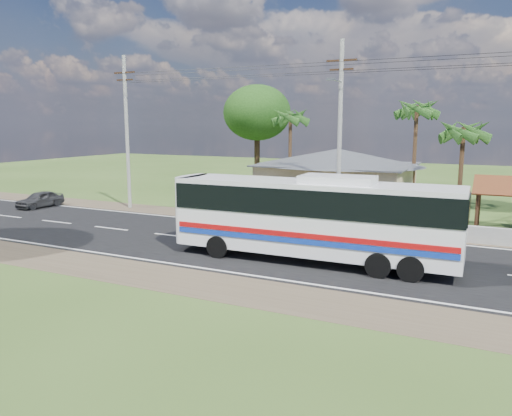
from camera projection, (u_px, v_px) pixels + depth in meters
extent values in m
plane|color=#31491A|center=(245.00, 244.00, 25.93)|extent=(120.00, 120.00, 0.00)
cube|color=black|center=(245.00, 244.00, 25.93)|extent=(120.00, 10.00, 0.02)
cube|color=brown|center=(291.00, 222.00, 31.69)|extent=(120.00, 3.00, 0.01)
cube|color=brown|center=(171.00, 279.00, 20.17)|extent=(120.00, 3.00, 0.01)
cube|color=silver|center=(280.00, 227.00, 30.09)|extent=(120.00, 0.15, 0.01)
cube|color=silver|center=(195.00, 267.00, 21.76)|extent=(120.00, 0.15, 0.01)
cube|color=silver|center=(245.00, 244.00, 25.93)|extent=(120.00, 0.15, 0.01)
cube|color=#C8B785|center=(337.00, 187.00, 36.75)|extent=(10.00, 8.00, 3.20)
cube|color=#4C4F54|center=(338.00, 164.00, 36.48)|extent=(10.60, 8.60, 0.10)
pyramid|color=#4C4F54|center=(338.00, 149.00, 36.29)|extent=(12.40, 10.00, 1.20)
cube|color=black|center=(278.00, 190.00, 34.47)|extent=(1.20, 0.08, 1.20)
cube|color=black|center=(320.00, 192.00, 33.17)|extent=(1.20, 0.08, 1.20)
cube|color=black|center=(364.00, 195.00, 31.88)|extent=(1.20, 0.08, 1.20)
cylinder|color=#3B2415|center=(476.00, 215.00, 27.03)|extent=(0.16, 0.16, 2.60)
cylinder|color=#3B2415|center=(479.00, 205.00, 30.22)|extent=(0.16, 0.16, 2.60)
cube|color=#9E9E99|center=(502.00, 237.00, 25.64)|extent=(7.00, 0.30, 0.90)
cylinder|color=#9E9E99|center=(127.00, 133.00, 36.38)|extent=(0.26, 0.26, 11.00)
cube|color=#3B2415|center=(124.00, 73.00, 35.66)|extent=(1.80, 0.12, 0.12)
cube|color=#3B2415|center=(125.00, 80.00, 35.75)|extent=(1.40, 0.10, 0.10)
cylinder|color=#9E9E99|center=(340.00, 136.00, 29.48)|extent=(0.26, 0.26, 11.00)
cube|color=#3B2415|center=(342.00, 60.00, 28.76)|extent=(1.80, 0.12, 0.12)
cube|color=#3B2415|center=(341.00, 69.00, 28.84)|extent=(1.40, 0.10, 0.10)
cylinder|color=gray|center=(336.00, 80.00, 28.07)|extent=(0.08, 2.00, 0.08)
cube|color=gray|center=(331.00, 79.00, 27.18)|extent=(0.50, 0.18, 0.12)
cylinder|color=black|center=(221.00, 70.00, 32.24)|extent=(16.00, 0.02, 0.02)
cylinder|color=black|center=(484.00, 56.00, 25.55)|extent=(15.00, 0.02, 0.02)
cylinder|color=#47301E|center=(460.00, 176.00, 31.08)|extent=(0.28, 0.28, 6.00)
cylinder|color=#47301E|center=(414.00, 158.00, 36.45)|extent=(0.28, 0.28, 7.50)
cylinder|color=#47301E|center=(290.00, 157.00, 41.25)|extent=(0.28, 0.28, 7.00)
cylinder|color=#47301E|center=(257.00, 160.00, 44.84)|extent=(0.50, 0.50, 5.95)
ellipsoid|color=#17370F|center=(257.00, 113.00, 44.14)|extent=(6.00, 6.00, 4.92)
cube|color=silver|center=(313.00, 217.00, 22.37)|extent=(12.78, 2.97, 3.18)
cube|color=black|center=(314.00, 199.00, 22.24)|extent=(12.83, 3.03, 1.17)
cube|color=black|center=(192.00, 199.00, 24.90)|extent=(0.19, 2.44, 1.91)
cube|color=#9F090C|center=(303.00, 236.00, 21.26)|extent=(12.50, 0.36, 0.23)
cube|color=#0D2E98|center=(303.00, 242.00, 21.31)|extent=(12.50, 0.36, 0.23)
cube|color=silver|center=(338.00, 179.00, 21.64)|extent=(3.22, 1.77, 0.32)
cylinder|color=black|center=(218.00, 247.00, 23.27)|extent=(1.07, 0.40, 1.06)
cylinder|color=black|center=(241.00, 236.00, 25.45)|extent=(1.07, 0.40, 1.06)
cylinder|color=black|center=(378.00, 265.00, 20.23)|extent=(1.07, 0.40, 1.06)
cylinder|color=black|center=(389.00, 251.00, 22.42)|extent=(1.07, 0.40, 1.06)
cylinder|color=black|center=(411.00, 269.00, 19.71)|extent=(1.07, 0.40, 1.06)
cylinder|color=black|center=(418.00, 254.00, 21.90)|extent=(1.07, 0.40, 1.06)
imported|color=black|center=(385.00, 225.00, 28.33)|extent=(2.07, 1.21, 1.03)
imported|color=#28292B|center=(40.00, 199.00, 37.26)|extent=(1.61, 3.67, 1.23)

